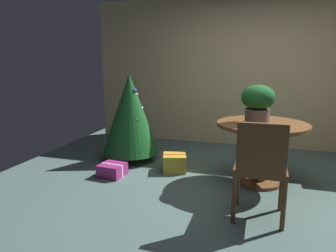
{
  "coord_description": "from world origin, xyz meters",
  "views": [
    {
      "loc": [
        0.09,
        -3.43,
        1.5
      ],
      "look_at": [
        -1.01,
        0.14,
        0.71
      ],
      "focal_mm": 32.94,
      "sensor_mm": 36.0,
      "label": 1
    }
  ],
  "objects": [
    {
      "name": "gift_box_gold",
      "position": [
        -1.02,
        0.48,
        0.12
      ],
      "size": [
        0.38,
        0.37,
        0.24
      ],
      "color": "gold",
      "rests_on": "ground_plane"
    },
    {
      "name": "holiday_tree",
      "position": [
        -1.81,
        0.77,
        0.72
      ],
      "size": [
        0.87,
        0.87,
        1.32
      ],
      "color": "brown",
      "rests_on": "ground_plane"
    },
    {
      "name": "round_dining_table",
      "position": [
        0.11,
        0.39,
        0.56
      ],
      "size": [
        1.09,
        1.09,
        0.77
      ],
      "color": "brown",
      "rests_on": "ground_plane"
    },
    {
      "name": "gift_box_purple",
      "position": [
        -1.76,
        0.05,
        0.08
      ],
      "size": [
        0.34,
        0.33,
        0.17
      ],
      "color": "#9E287A",
      "rests_on": "ground_plane"
    },
    {
      "name": "wooden_chair_near",
      "position": [
        0.11,
        -0.59,
        0.56
      ],
      "size": [
        0.48,
        0.45,
        0.98
      ],
      "color": "brown",
      "rests_on": "ground_plane"
    },
    {
      "name": "back_wall_panel",
      "position": [
        0.0,
        2.2,
        1.3
      ],
      "size": [
        6.0,
        0.1,
        2.6
      ],
      "primitive_type": "cube",
      "color": "beige",
      "rests_on": "ground_plane"
    },
    {
      "name": "ground_plane",
      "position": [
        0.0,
        0.0,
        0.0
      ],
      "size": [
        6.6,
        6.6,
        0.0
      ],
      "primitive_type": "plane",
      "color": "#4C6660"
    },
    {
      "name": "flower_vase",
      "position": [
        0.04,
        0.38,
        1.03
      ],
      "size": [
        0.4,
        0.4,
        0.46
      ],
      "color": "#665B51",
      "rests_on": "round_dining_table"
    }
  ]
}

